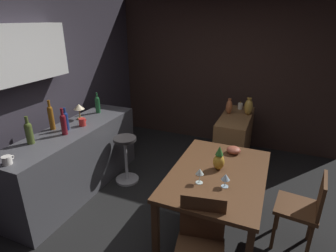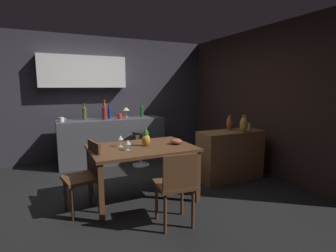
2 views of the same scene
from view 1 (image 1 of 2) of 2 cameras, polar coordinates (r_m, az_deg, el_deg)
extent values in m
plane|color=black|center=(3.31, 2.22, -20.42)|extent=(9.00, 9.00, 0.00)
cube|color=#38333D|center=(3.84, -28.33, 5.31)|extent=(5.20, 0.10, 2.60)
cube|color=#33231E|center=(5.07, 9.63, 11.06)|extent=(0.10, 4.40, 2.60)
cube|color=#56351E|center=(2.89, 10.54, -9.95)|extent=(1.38, 0.94, 0.04)
cube|color=#56351E|center=(2.73, -2.62, -21.50)|extent=(0.06, 0.06, 0.70)
cube|color=#56351E|center=(3.69, 5.96, -8.75)|extent=(0.06, 0.06, 0.70)
cube|color=#56351E|center=(3.59, 19.16, -10.98)|extent=(0.06, 0.06, 0.70)
cube|color=#4C4C51|center=(3.86, -19.01, -6.80)|extent=(2.10, 0.60, 0.90)
cube|color=olive|center=(4.45, 13.71, -2.88)|extent=(1.10, 0.44, 0.82)
cube|color=#56351E|center=(2.42, 7.28, -18.81)|extent=(0.10, 0.38, 0.44)
cube|color=#56351E|center=(3.09, 25.59, -15.28)|extent=(0.44, 0.44, 0.04)
cube|color=#56351E|center=(2.99, 29.68, -12.86)|extent=(0.38, 0.07, 0.39)
cylinder|color=#56351E|center=(3.11, 21.46, -19.97)|extent=(0.04, 0.04, 0.45)
cylinder|color=#56351E|center=(3.37, 22.35, -16.56)|extent=(0.04, 0.04, 0.45)
cylinder|color=#56351E|center=(3.12, 27.63, -21.07)|extent=(0.04, 0.04, 0.45)
cylinder|color=#56351E|center=(3.37, 27.95, -17.57)|extent=(0.04, 0.04, 0.45)
cylinder|color=#262323|center=(3.78, -9.13, -2.76)|extent=(0.32, 0.32, 0.04)
cylinder|color=silver|center=(3.93, -8.84, -7.17)|extent=(0.04, 0.04, 0.65)
cylinder|color=silver|center=(4.09, -8.58, -11.07)|extent=(0.34, 0.34, 0.03)
cylinder|color=silver|center=(2.67, 11.90, -12.38)|extent=(0.07, 0.07, 0.00)
cylinder|color=silver|center=(2.65, 11.97, -11.69)|extent=(0.01, 0.01, 0.07)
cone|color=silver|center=(2.61, 12.08, -10.47)|extent=(0.08, 0.08, 0.06)
cylinder|color=silver|center=(2.69, 6.61, -11.78)|extent=(0.07, 0.07, 0.00)
cylinder|color=silver|center=(2.66, 6.66, -10.90)|extent=(0.01, 0.01, 0.09)
cone|color=silver|center=(2.62, 6.73, -9.51)|extent=(0.08, 0.08, 0.06)
ellipsoid|color=gold|center=(2.90, 10.66, -7.48)|extent=(0.12, 0.12, 0.17)
cone|color=#2D6B28|center=(2.83, 10.85, -5.13)|extent=(0.08, 0.08, 0.10)
ellipsoid|color=#9E4C38|center=(3.28, 13.70, -4.95)|extent=(0.16, 0.16, 0.08)
cylinder|color=#475623|center=(3.40, -27.22, -1.67)|extent=(0.08, 0.08, 0.21)
sphere|color=#475623|center=(3.37, -27.53, -0.01)|extent=(0.08, 0.08, 0.08)
cylinder|color=#475623|center=(3.34, -27.73, 1.08)|extent=(0.04, 0.04, 0.09)
cylinder|color=#1E592D|center=(4.17, -14.63, 4.13)|extent=(0.07, 0.07, 0.21)
sphere|color=#1E592D|center=(4.14, -14.77, 5.50)|extent=(0.07, 0.07, 0.07)
cylinder|color=#1E592D|center=(4.12, -14.85, 6.30)|extent=(0.03, 0.03, 0.08)
cylinder|color=maroon|center=(3.49, -21.15, 0.03)|extent=(0.07, 0.07, 0.22)
sphere|color=maroon|center=(3.46, -21.41, 1.76)|extent=(0.07, 0.07, 0.07)
cylinder|color=maroon|center=(3.44, -21.55, 2.78)|extent=(0.03, 0.03, 0.09)
cylinder|color=navy|center=(3.64, -20.74, 0.73)|extent=(0.07, 0.07, 0.20)
sphere|color=navy|center=(3.60, -20.95, 2.23)|extent=(0.07, 0.07, 0.07)
cylinder|color=navy|center=(3.59, -21.06, 3.05)|extent=(0.03, 0.03, 0.07)
cylinder|color=#8C5114|center=(3.71, -23.42, 1.34)|extent=(0.07, 0.07, 0.28)
sphere|color=#8C5114|center=(3.67, -23.74, 3.36)|extent=(0.07, 0.07, 0.07)
cylinder|color=#8C5114|center=(3.65, -23.89, 4.31)|extent=(0.03, 0.03, 0.09)
cylinder|color=white|center=(3.06, -30.89, -6.24)|extent=(0.09, 0.09, 0.08)
torus|color=white|center=(3.09, -30.09, -5.75)|extent=(0.05, 0.01, 0.05)
cylinder|color=red|center=(3.72, -17.66, 0.79)|extent=(0.09, 0.09, 0.10)
torus|color=red|center=(3.76, -17.13, 1.14)|extent=(0.05, 0.01, 0.05)
cylinder|color=#A58447|center=(3.99, -18.06, 1.54)|extent=(0.08, 0.08, 0.02)
cylinder|color=#A58447|center=(3.97, -18.18, 2.54)|extent=(0.02, 0.02, 0.13)
cone|color=beige|center=(3.94, -18.35, 3.91)|extent=(0.15, 0.15, 0.07)
cylinder|color=white|center=(4.63, 15.01, 4.10)|extent=(0.07, 0.07, 0.10)
ellipsoid|color=yellow|center=(4.61, 15.08, 4.85)|extent=(0.01, 0.01, 0.03)
ellipsoid|color=#B26038|center=(4.34, 12.79, 4.00)|extent=(0.10, 0.10, 0.23)
cylinder|color=#B26038|center=(4.30, 12.93, 5.56)|extent=(0.05, 0.05, 0.02)
ellipsoid|color=#B78C38|center=(4.36, 16.65, 3.88)|extent=(0.13, 0.13, 0.25)
cylinder|color=#B78C38|center=(4.32, 16.84, 5.60)|extent=(0.07, 0.07, 0.02)
camera|label=2|loc=(3.12, 83.02, -10.68)|focal=27.23mm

